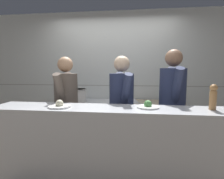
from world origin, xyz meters
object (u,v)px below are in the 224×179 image
at_px(chefs_knife, 135,103).
at_px(plated_dish_main, 60,105).
at_px(chef_head_cook, 67,107).
at_px(plated_dish_appetiser, 148,106).
at_px(chef_line, 172,106).
at_px(mixing_bowl_steel, 132,99).
at_px(oven_range, 85,124).
at_px(chef_sous, 121,109).
at_px(pepper_mill, 213,96).
at_px(stock_pot, 78,95).

height_order(chefs_knife, plated_dish_main, plated_dish_main).
bearing_deg(chefs_knife, chef_head_cook, -150.06).
bearing_deg(plated_dish_appetiser, chef_line, 54.67).
xyz_separation_m(mixing_bowl_steel, plated_dish_main, (-0.81, -1.23, 0.13)).
distance_m(oven_range, chefs_knife, 1.03).
height_order(oven_range, chef_sous, chef_sous).
bearing_deg(chef_line, mixing_bowl_steel, 131.03).
bearing_deg(pepper_mill, oven_range, 145.23).
bearing_deg(chef_line, chef_sous, -175.97).
bearing_deg(plated_dish_main, plated_dish_appetiser, 5.18).
xyz_separation_m(chefs_knife, chef_head_cook, (-1.01, -0.58, 0.02)).
height_order(plated_dish_appetiser, chef_head_cook, chef_head_cook).
xyz_separation_m(plated_dish_main, chef_sous, (0.66, 0.56, -0.15)).
height_order(plated_dish_main, chef_sous, chef_sous).
bearing_deg(chefs_knife, chef_sous, -108.01).
bearing_deg(chefs_knife, plated_dish_appetiser, -83.13).
height_order(oven_range, mixing_bowl_steel, mixing_bowl_steel).
distance_m(oven_range, chef_sous, 1.12).
xyz_separation_m(stock_pot, plated_dish_appetiser, (1.16, -1.13, 0.06)).
relative_size(plated_dish_main, chef_line, 0.15).
relative_size(stock_pot, chefs_knife, 0.86).
distance_m(chefs_knife, plated_dish_main, 1.45).
relative_size(mixing_bowl_steel, plated_dish_appetiser, 0.93).
xyz_separation_m(chefs_knife, chef_sous, (-0.19, -0.60, 0.03)).
relative_size(mixing_bowl_steel, pepper_mill, 0.86).
bearing_deg(stock_pot, oven_range, 22.71).
distance_m(stock_pot, mixing_bowl_steel, 0.98).
relative_size(chef_head_cook, chef_sous, 1.00).
relative_size(pepper_mill, chef_line, 0.16).
xyz_separation_m(mixing_bowl_steel, chefs_knife, (0.05, -0.07, -0.05)).
bearing_deg(oven_range, chef_head_cook, -96.87).
distance_m(oven_range, chef_line, 1.65).
relative_size(stock_pot, chef_sous, 0.18).
bearing_deg(oven_range, mixing_bowl_steel, -2.36).
height_order(pepper_mill, chef_head_cook, chef_head_cook).
bearing_deg(chefs_knife, oven_range, 173.18).
distance_m(mixing_bowl_steel, pepper_mill, 1.45).
bearing_deg(chef_sous, plated_dish_main, -159.32).
xyz_separation_m(chefs_knife, plated_dish_main, (-0.86, -1.16, 0.17)).
relative_size(oven_range, chefs_knife, 2.79).
relative_size(plated_dish_appetiser, pepper_mill, 0.92).
xyz_separation_m(mixing_bowl_steel, plated_dish_appetiser, (0.18, -1.14, 0.13)).
bearing_deg(pepper_mill, mixing_bowl_steel, 126.14).
height_order(plated_dish_main, chef_head_cook, chef_head_cook).
distance_m(plated_dish_appetiser, chef_head_cook, 1.24).
bearing_deg(plated_dish_appetiser, chefs_knife, 96.87).
relative_size(oven_range, chef_head_cook, 0.59).
bearing_deg(stock_pot, chef_line, -21.46).
relative_size(pepper_mill, chef_sous, 0.16).
distance_m(plated_dish_appetiser, chef_sous, 0.59).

